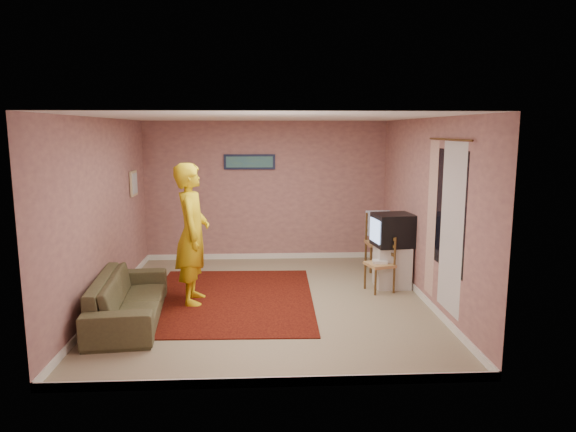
{
  "coord_description": "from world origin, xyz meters",
  "views": [
    {
      "loc": [
        -0.07,
        -7.07,
        2.43
      ],
      "look_at": [
        0.32,
        0.6,
        1.14
      ],
      "focal_mm": 32.0,
      "sensor_mm": 36.0,
      "label": 1
    }
  ],
  "objects_px": {
    "person": "(192,234)",
    "chair_b": "(380,258)",
    "chair_a": "(380,236)",
    "tv_cabinet": "(392,266)",
    "crt_tv": "(393,230)",
    "sofa": "(129,298)"
  },
  "relations": [
    {
      "from": "chair_a",
      "to": "person",
      "type": "height_order",
      "value": "person"
    },
    {
      "from": "tv_cabinet",
      "to": "crt_tv",
      "type": "height_order",
      "value": "crt_tv"
    },
    {
      "from": "tv_cabinet",
      "to": "chair_a",
      "type": "relative_size",
      "value": 1.22
    },
    {
      "from": "tv_cabinet",
      "to": "chair_a",
      "type": "height_order",
      "value": "chair_a"
    },
    {
      "from": "tv_cabinet",
      "to": "chair_a",
      "type": "distance_m",
      "value": 1.02
    },
    {
      "from": "tv_cabinet",
      "to": "person",
      "type": "xyz_separation_m",
      "value": [
        -3.01,
        -0.58,
        0.67
      ]
    },
    {
      "from": "chair_b",
      "to": "person",
      "type": "height_order",
      "value": "person"
    },
    {
      "from": "chair_a",
      "to": "crt_tv",
      "type": "bearing_deg",
      "value": -94.06
    },
    {
      "from": "chair_b",
      "to": "chair_a",
      "type": "bearing_deg",
      "value": 151.31
    },
    {
      "from": "chair_b",
      "to": "person",
      "type": "relative_size",
      "value": 0.24
    },
    {
      "from": "chair_a",
      "to": "chair_b",
      "type": "distance_m",
      "value": 1.22
    },
    {
      "from": "crt_tv",
      "to": "chair_a",
      "type": "bearing_deg",
      "value": 81.04
    },
    {
      "from": "crt_tv",
      "to": "sofa",
      "type": "xyz_separation_m",
      "value": [
        -3.74,
        -1.25,
        -0.61
      ]
    },
    {
      "from": "chair_a",
      "to": "person",
      "type": "bearing_deg",
      "value": -155.37
    },
    {
      "from": "tv_cabinet",
      "to": "crt_tv",
      "type": "xyz_separation_m",
      "value": [
        -0.01,
        -0.0,
        0.58
      ]
    },
    {
      "from": "crt_tv",
      "to": "sofa",
      "type": "relative_size",
      "value": 0.32
    },
    {
      "from": "crt_tv",
      "to": "chair_b",
      "type": "height_order",
      "value": "crt_tv"
    },
    {
      "from": "tv_cabinet",
      "to": "sofa",
      "type": "distance_m",
      "value": 3.95
    },
    {
      "from": "person",
      "to": "chair_b",
      "type": "bearing_deg",
      "value": -83.59
    },
    {
      "from": "chair_b",
      "to": "sofa",
      "type": "xyz_separation_m",
      "value": [
        -3.51,
        -1.05,
        -0.23
      ]
    },
    {
      "from": "tv_cabinet",
      "to": "person",
      "type": "distance_m",
      "value": 3.13
    },
    {
      "from": "sofa",
      "to": "chair_a",
      "type": "bearing_deg",
      "value": -64.97
    }
  ]
}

